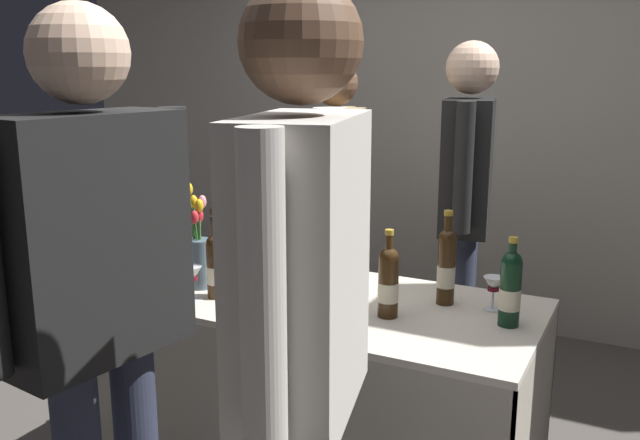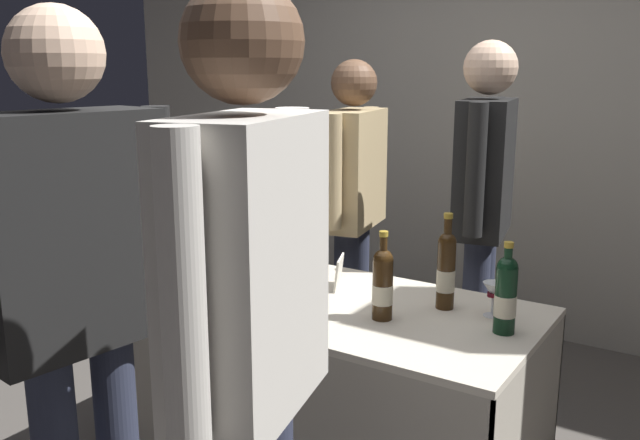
% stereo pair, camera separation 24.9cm
% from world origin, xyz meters
% --- Properties ---
extents(back_partition, '(5.84, 0.12, 2.82)m').
position_xyz_m(back_partition, '(0.00, 1.98, 1.41)').
color(back_partition, '#9E998E').
rests_on(back_partition, ground_plane).
extents(tasting_table, '(1.62, 0.77, 0.74)m').
position_xyz_m(tasting_table, '(0.00, 0.00, 0.52)').
color(tasting_table, beige).
rests_on(tasting_table, ground_plane).
extents(featured_wine_bottle, '(0.07, 0.07, 0.33)m').
position_xyz_m(featured_wine_bottle, '(-0.59, 0.18, 0.88)').
color(featured_wine_bottle, '#38230F').
rests_on(featured_wine_bottle, tasting_table).
extents(display_bottle_0, '(0.07, 0.07, 0.35)m').
position_xyz_m(display_bottle_0, '(0.44, 0.15, 0.89)').
color(display_bottle_0, '#38230F').
rests_on(display_bottle_0, tasting_table).
extents(display_bottle_1, '(0.07, 0.07, 0.31)m').
position_xyz_m(display_bottle_1, '(-0.35, -0.17, 0.87)').
color(display_bottle_1, '#38230F').
rests_on(display_bottle_1, tasting_table).
extents(display_bottle_2, '(0.07, 0.07, 0.31)m').
position_xyz_m(display_bottle_2, '(0.30, -0.07, 0.87)').
color(display_bottle_2, '#38230F').
rests_on(display_bottle_2, tasting_table).
extents(display_bottle_3, '(0.07, 0.07, 0.31)m').
position_xyz_m(display_bottle_3, '(0.69, 0.04, 0.88)').
color(display_bottle_3, black).
rests_on(display_bottle_3, tasting_table).
extents(wine_glass_near_vendor, '(0.07, 0.07, 0.13)m').
position_xyz_m(wine_glass_near_vendor, '(-0.40, -0.25, 0.84)').
color(wine_glass_near_vendor, silver).
rests_on(wine_glass_near_vendor, tasting_table).
extents(wine_glass_mid, '(0.07, 0.07, 0.12)m').
position_xyz_m(wine_glass_mid, '(0.61, 0.16, 0.83)').
color(wine_glass_mid, silver).
rests_on(wine_glass_mid, tasting_table).
extents(wine_glass_near_taster, '(0.07, 0.07, 0.12)m').
position_xyz_m(wine_glass_near_taster, '(-0.13, 0.21, 0.83)').
color(wine_glass_near_taster, silver).
rests_on(wine_glass_near_taster, tasting_table).
extents(flower_vase, '(0.10, 0.09, 0.42)m').
position_xyz_m(flower_vase, '(-0.47, -0.11, 0.88)').
color(flower_vase, slate).
rests_on(flower_vase, tasting_table).
extents(brochure_stand, '(0.08, 0.14, 0.13)m').
position_xyz_m(brochure_stand, '(0.00, 0.14, 0.81)').
color(brochure_stand, silver).
rests_on(brochure_stand, tasting_table).
extents(vendor_presenter, '(0.29, 0.62, 1.63)m').
position_xyz_m(vendor_presenter, '(-0.34, 0.83, 0.98)').
color(vendor_presenter, '#2D3347').
rests_on(vendor_presenter, ground_plane).
extents(vendor_assistant, '(0.29, 0.60, 1.71)m').
position_xyz_m(vendor_assistant, '(0.31, 0.88, 1.03)').
color(vendor_assistant, '#2D3347').
rests_on(vendor_assistant, ground_plane).
extents(taster_foreground_right, '(0.30, 0.58, 1.76)m').
position_xyz_m(taster_foreground_right, '(0.47, -1.00, 1.07)').
color(taster_foreground_right, '#2D3347').
rests_on(taster_foreground_right, ground_plane).
extents(taster_foreground_left, '(0.27, 0.64, 1.75)m').
position_xyz_m(taster_foreground_left, '(-0.14, -0.97, 1.07)').
color(taster_foreground_left, '#2D3347').
rests_on(taster_foreground_left, ground_plane).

